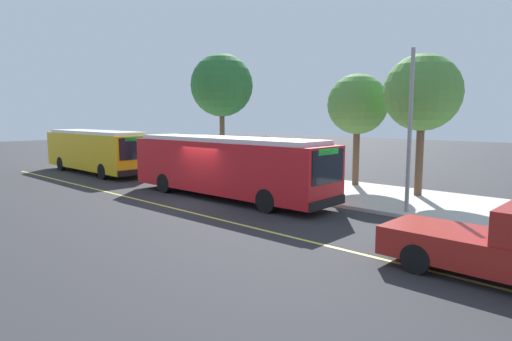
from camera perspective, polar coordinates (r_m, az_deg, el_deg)
name	(u,v)px	position (r m, az deg, el deg)	size (l,w,h in m)	color
ground_plane	(205,200)	(20.80, -6.71, -3.82)	(120.00, 120.00, 0.00)	#2B2B2D
sidewalk_curb	(286,184)	(24.99, 3.93, -1.77)	(44.00, 6.40, 0.15)	#B7B2A8
lane_stripe_center	(166,206)	(19.50, -11.70, -4.65)	(36.00, 0.14, 0.01)	#E0D64C
transit_bus_main	(227,165)	(20.88, -3.86, 0.74)	(11.59, 2.83, 2.95)	red
transit_bus_second	(96,150)	(32.17, -20.29, 2.55)	(10.66, 2.69, 2.95)	gold
pickup_truck	(510,248)	(11.99, 30.43, -8.75)	(5.41, 2.06, 1.85)	maroon
bus_shelter	(249,150)	(25.98, -0.92, 2.67)	(2.90, 1.60, 2.48)	#333338
waiting_bench	(252,172)	(26.00, -0.53, -0.17)	(1.60, 0.48, 0.95)	brown
route_sign_post	(266,154)	(22.87, 1.28, 2.17)	(0.44, 0.08, 2.80)	#333338
pedestrian_commuter	(208,163)	(26.51, -6.28, 0.99)	(0.24, 0.40, 1.69)	#282D47
street_tree_near_shelter	(357,105)	(24.55, 13.20, 8.42)	(3.28, 3.28, 6.09)	brown
street_tree_upstreet	(422,93)	(22.09, 21.04, 9.47)	(3.61, 3.61, 6.70)	brown
street_tree_downstreet	(222,86)	(31.22, -4.53, 11.07)	(4.40, 4.40, 8.16)	brown
utility_pole	(410,131)	(18.07, 19.56, 4.87)	(0.16, 0.16, 6.40)	gray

